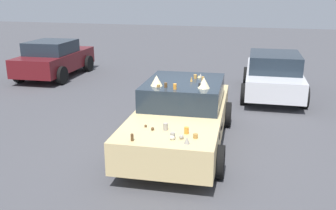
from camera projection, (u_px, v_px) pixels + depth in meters
ground_plane at (181, 144)px, 8.44m from camera, size 60.00×60.00×0.00m
art_car_decorated at (182, 114)px, 8.32m from camera, size 4.69×2.36×1.61m
parked_sedan_far_left at (54, 59)px, 14.96m from camera, size 4.09×2.20×1.47m
parked_sedan_far_right at (273, 74)px, 12.23m from camera, size 4.34×2.14×1.42m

